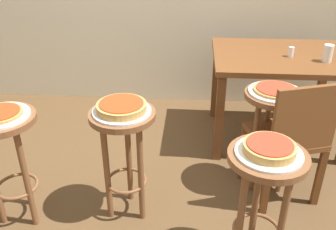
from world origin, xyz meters
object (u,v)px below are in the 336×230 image
Objects in this scene: cup_near_edge at (328,53)px; dining_table at (280,67)px; serving_plate_foreground at (269,153)px; wooden_chair at (290,137)px; stool_foreground at (263,187)px; stool_rear at (271,120)px; stool_middle at (7,146)px; serving_plate_rear at (276,92)px; pizza_leftside at (122,107)px; pizza_foreground at (270,148)px; serving_plate_middle at (0,116)px; pizza_rear at (276,90)px; condiment_shaker at (291,52)px; stool_leftside at (124,141)px; serving_plate_leftside at (122,111)px.

dining_table is at bearing 154.37° from cup_near_edge.
dining_table reaches higher than serving_plate_foreground.
stool_foreground is at bearing -114.32° from wooden_chair.
stool_middle is at bearing -164.75° from stool_rear.
stool_rear is at bearing 26.57° from serving_plate_rear.
pizza_leftside is 0.32× the size of wooden_chair.
stool_middle is (-1.38, 0.25, -0.22)m from pizza_foreground.
serving_plate_middle is 1.59m from pizza_rear.
stool_rear is 0.68m from dining_table.
stool_foreground and stool_middle have the same top height.
stool_rear is 2.61× the size of pizza_rear.
pizza_foreground reaches higher than serving_plate_foreground.
wooden_chair is (0.10, -0.11, -0.25)m from serving_plate_rear.
pizza_foreground is 1.33m from cup_near_edge.
stool_rear is at bearing -109.35° from condiment_shaker.
pizza_foreground is 3.23× the size of condiment_shaker.
stool_middle is at bearing -164.75° from pizza_rear.
wooden_chair reaches higher than dining_table.
pizza_rear reaches higher than stool_middle.
serving_plate_foreground is 0.44× the size of stool_middle.
cup_near_edge reaches higher than pizza_rear.
pizza_leftside is (-0.74, 0.35, 0.22)m from stool_foreground.
stool_leftside is 2.18× the size of serving_plate_leftside.
serving_plate_middle is at bearing -171.22° from serving_plate_leftside.
stool_foreground is 2.18× the size of serving_plate_leftside.
cup_near_edge reaches higher than dining_table.
condiment_shaker is (-0.23, 0.09, -0.03)m from cup_near_edge.
condiment_shaker reaches higher than stool_foreground.
serving_plate_middle and serving_plate_rear have the same top height.
stool_foreground is 1.36m from dining_table.
serving_plate_foreground is at bearing -114.32° from wooden_chair.
serving_plate_middle is (-1.38, 0.25, -0.03)m from pizza_foreground.
pizza_leftside is 1.43m from condiment_shaker.
pizza_foreground is at bearing -102.61° from stool_rear.
serving_plate_leftside is 0.96m from stool_rear.
condiment_shaker reaches higher than pizza_rear.
pizza_leftside is at bearing 8.78° from serving_plate_middle.
dining_table is 1.21× the size of wooden_chair.
condiment_shaker is (0.36, 1.27, 0.05)m from serving_plate_foreground.
stool_leftside is (-0.74, 0.35, -0.22)m from pizza_foreground.
cup_near_edge is (0.28, -0.14, 0.17)m from dining_table.
serving_plate_leftside is (0.64, 0.10, 0.19)m from stool_middle.
stool_foreground is at bearing -102.61° from serving_plate_rear.
serving_plate_rear is 0.68m from dining_table.
pizza_foreground is 1.36m from dining_table.
serving_plate_leftside is 4.39× the size of condiment_shaker.
pizza_foreground is at bearing -25.49° from serving_plate_leftside.
wooden_chair is at bearing -98.68° from condiment_shaker.
stool_rear is at bearing 19.70° from stool_leftside.
stool_foreground is 0.69m from stool_rear.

